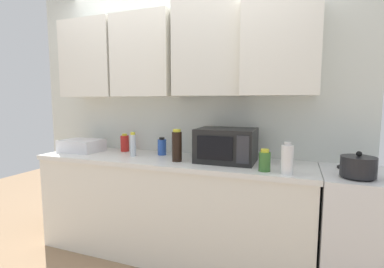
{
  "coord_description": "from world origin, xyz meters",
  "views": [
    {
      "loc": [
        1.06,
        -2.54,
        1.4
      ],
      "look_at": [
        0.2,
        -0.25,
        1.12
      ],
      "focal_mm": 26.28,
      "sensor_mm": 36.0,
      "label": 1
    }
  ],
  "objects_px": {
    "stove_range": "(377,237)",
    "bottle_white_jar": "(287,159)",
    "kettle": "(358,166)",
    "bottle_clear_tall": "(133,145)",
    "dish_rack": "(82,146)",
    "microwave": "(226,145)",
    "bottle_red_sauce": "(125,143)",
    "bottle_soy_dark": "(177,146)",
    "bottle_green_oil": "(265,161)",
    "bottle_blue_cleaner": "(162,147)"
  },
  "relations": [
    {
      "from": "bottle_blue_cleaner",
      "to": "bottle_red_sauce",
      "type": "bearing_deg",
      "value": 174.77
    },
    {
      "from": "stove_range",
      "to": "dish_rack",
      "type": "height_order",
      "value": "dish_rack"
    },
    {
      "from": "bottle_red_sauce",
      "to": "bottle_green_oil",
      "type": "bearing_deg",
      "value": -13.78
    },
    {
      "from": "microwave",
      "to": "bottle_red_sauce",
      "type": "relative_size",
      "value": 2.67
    },
    {
      "from": "dish_rack",
      "to": "stove_range",
      "type": "bearing_deg",
      "value": -0.44
    },
    {
      "from": "stove_range",
      "to": "bottle_red_sauce",
      "type": "relative_size",
      "value": 5.08
    },
    {
      "from": "microwave",
      "to": "bottle_white_jar",
      "type": "relative_size",
      "value": 2.13
    },
    {
      "from": "kettle",
      "to": "bottle_clear_tall",
      "type": "relative_size",
      "value": 0.98
    },
    {
      "from": "stove_range",
      "to": "microwave",
      "type": "relative_size",
      "value": 1.9
    },
    {
      "from": "bottle_blue_cleaner",
      "to": "bottle_green_oil",
      "type": "bearing_deg",
      "value": -17.45
    },
    {
      "from": "dish_rack",
      "to": "bottle_soy_dark",
      "type": "xyz_separation_m",
      "value": [
        1.09,
        -0.1,
        0.07
      ]
    },
    {
      "from": "bottle_red_sauce",
      "to": "bottle_blue_cleaner",
      "type": "distance_m",
      "value": 0.44
    },
    {
      "from": "bottle_soy_dark",
      "to": "bottle_clear_tall",
      "type": "bearing_deg",
      "value": 171.99
    },
    {
      "from": "stove_range",
      "to": "kettle",
      "type": "relative_size",
      "value": 4.19
    },
    {
      "from": "stove_range",
      "to": "dish_rack",
      "type": "distance_m",
      "value": 2.64
    },
    {
      "from": "bottle_soy_dark",
      "to": "bottle_green_oil",
      "type": "relative_size",
      "value": 1.68
    },
    {
      "from": "bottle_white_jar",
      "to": "bottle_blue_cleaner",
      "type": "height_order",
      "value": "bottle_white_jar"
    },
    {
      "from": "microwave",
      "to": "bottle_red_sauce",
      "type": "bearing_deg",
      "value": 173.38
    },
    {
      "from": "kettle",
      "to": "bottle_soy_dark",
      "type": "distance_m",
      "value": 1.33
    },
    {
      "from": "kettle",
      "to": "bottle_clear_tall",
      "type": "height_order",
      "value": "bottle_clear_tall"
    },
    {
      "from": "stove_range",
      "to": "kettle",
      "type": "bearing_deg",
      "value": -140.53
    },
    {
      "from": "kettle",
      "to": "bottle_red_sauce",
      "type": "distance_m",
      "value": 2.05
    },
    {
      "from": "dish_rack",
      "to": "bottle_white_jar",
      "type": "xyz_separation_m",
      "value": [
        1.98,
        -0.22,
        0.05
      ]
    },
    {
      "from": "microwave",
      "to": "bottle_clear_tall",
      "type": "xyz_separation_m",
      "value": [
        -0.86,
        -0.07,
        -0.03
      ]
    },
    {
      "from": "bottle_white_jar",
      "to": "bottle_clear_tall",
      "type": "height_order",
      "value": "bottle_white_jar"
    },
    {
      "from": "dish_rack",
      "to": "kettle",
      "type": "bearing_deg",
      "value": -3.78
    },
    {
      "from": "kettle",
      "to": "bottle_white_jar",
      "type": "xyz_separation_m",
      "value": [
        -0.44,
        -0.06,
        0.03
      ]
    },
    {
      "from": "dish_rack",
      "to": "bottle_soy_dark",
      "type": "height_order",
      "value": "bottle_soy_dark"
    },
    {
      "from": "kettle",
      "to": "bottle_red_sauce",
      "type": "xyz_separation_m",
      "value": [
        -2.02,
        0.32,
        0.0
      ]
    },
    {
      "from": "microwave",
      "to": "bottle_green_oil",
      "type": "xyz_separation_m",
      "value": [
        0.34,
        -0.22,
        -0.06
      ]
    },
    {
      "from": "bottle_soy_dark",
      "to": "bottle_white_jar",
      "type": "bearing_deg",
      "value": -8.23
    },
    {
      "from": "dish_rack",
      "to": "bottle_clear_tall",
      "type": "bearing_deg",
      "value": -2.76
    },
    {
      "from": "stove_range",
      "to": "bottle_white_jar",
      "type": "xyz_separation_m",
      "value": [
        -0.61,
        -0.2,
        0.55
      ]
    },
    {
      "from": "bottle_clear_tall",
      "to": "bottle_blue_cleaner",
      "type": "relative_size",
      "value": 1.34
    },
    {
      "from": "microwave",
      "to": "bottle_white_jar",
      "type": "height_order",
      "value": "microwave"
    },
    {
      "from": "bottle_soy_dark",
      "to": "microwave",
      "type": "bearing_deg",
      "value": 18.73
    },
    {
      "from": "stove_range",
      "to": "bottle_clear_tall",
      "type": "xyz_separation_m",
      "value": [
        -1.97,
        -0.01,
        0.56
      ]
    },
    {
      "from": "dish_rack",
      "to": "bottle_white_jar",
      "type": "height_order",
      "value": "bottle_white_jar"
    },
    {
      "from": "bottle_white_jar",
      "to": "bottle_red_sauce",
      "type": "relative_size",
      "value": 1.26
    },
    {
      "from": "bottle_clear_tall",
      "to": "bottle_green_oil",
      "type": "bearing_deg",
      "value": -7.42
    },
    {
      "from": "bottle_green_oil",
      "to": "bottle_clear_tall",
      "type": "bearing_deg",
      "value": 172.58
    },
    {
      "from": "kettle",
      "to": "bottle_white_jar",
      "type": "bearing_deg",
      "value": -171.72
    },
    {
      "from": "dish_rack",
      "to": "bottle_clear_tall",
      "type": "distance_m",
      "value": 0.62
    },
    {
      "from": "bottle_white_jar",
      "to": "bottle_soy_dark",
      "type": "height_order",
      "value": "bottle_soy_dark"
    },
    {
      "from": "stove_range",
      "to": "bottle_red_sauce",
      "type": "distance_m",
      "value": 2.26
    },
    {
      "from": "bottle_clear_tall",
      "to": "bottle_soy_dark",
      "type": "distance_m",
      "value": 0.48
    },
    {
      "from": "bottle_red_sauce",
      "to": "bottle_green_oil",
      "type": "distance_m",
      "value": 1.47
    },
    {
      "from": "kettle",
      "to": "bottle_soy_dark",
      "type": "bearing_deg",
      "value": 177.25
    },
    {
      "from": "stove_range",
      "to": "kettle",
      "type": "xyz_separation_m",
      "value": [
        -0.17,
        -0.14,
        0.53
      ]
    },
    {
      "from": "dish_rack",
      "to": "bottle_soy_dark",
      "type": "bearing_deg",
      "value": -5.03
    }
  ]
}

